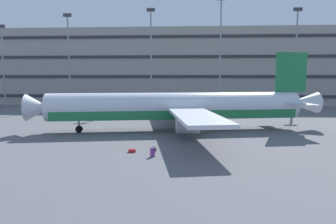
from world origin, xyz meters
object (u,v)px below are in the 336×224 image
(suitcase_teal, at_px, (132,151))
(backpack_upright, at_px, (154,150))
(airliner, at_px, (179,107))
(suitcase_silver, at_px, (153,152))

(suitcase_teal, relative_size, backpack_upright, 1.57)
(airliner, xyz_separation_m, backpack_upright, (-2.04, -11.63, -2.90))
(airliner, distance_m, backpack_upright, 12.16)
(suitcase_teal, xyz_separation_m, suitcase_silver, (2.12, -1.51, 0.29))
(backpack_upright, bearing_deg, airliner, 80.07)
(airliner, bearing_deg, suitcase_teal, -109.21)
(airliner, relative_size, suitcase_teal, 51.95)
(suitcase_teal, relative_size, suitcase_silver, 0.79)
(airliner, distance_m, suitcase_teal, 12.94)
(suitcase_silver, distance_m, backpack_upright, 1.78)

